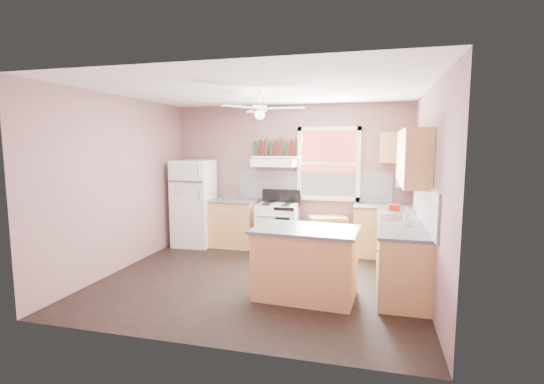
% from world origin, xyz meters
% --- Properties ---
extents(floor, '(4.50, 4.50, 0.00)m').
position_xyz_m(floor, '(0.00, 0.00, 0.00)').
color(floor, black).
rests_on(floor, ground).
extents(ceiling, '(4.50, 4.50, 0.00)m').
position_xyz_m(ceiling, '(0.00, 0.00, 2.70)').
color(ceiling, white).
rests_on(ceiling, ground).
extents(wall_back, '(4.50, 0.05, 2.70)m').
position_xyz_m(wall_back, '(0.00, 2.02, 1.35)').
color(wall_back, '#7A5657').
rests_on(wall_back, ground).
extents(wall_right, '(0.05, 4.00, 2.70)m').
position_xyz_m(wall_right, '(2.27, 0.00, 1.35)').
color(wall_right, '#7A5657').
rests_on(wall_right, ground).
extents(wall_left, '(0.05, 4.00, 2.70)m').
position_xyz_m(wall_left, '(-2.27, 0.00, 1.35)').
color(wall_left, '#7A5657').
rests_on(wall_left, ground).
extents(backsplash_back, '(2.90, 0.03, 0.55)m').
position_xyz_m(backsplash_back, '(0.45, 1.99, 1.18)').
color(backsplash_back, white).
rests_on(backsplash_back, wall_back).
extents(backsplash_right, '(0.03, 2.60, 0.55)m').
position_xyz_m(backsplash_right, '(2.23, 0.30, 1.18)').
color(backsplash_right, white).
rests_on(backsplash_right, wall_right).
extents(window_view, '(1.00, 0.02, 1.20)m').
position_xyz_m(window_view, '(0.75, 1.98, 1.60)').
color(window_view, maroon).
rests_on(window_view, wall_back).
extents(window_frame, '(1.16, 0.07, 1.36)m').
position_xyz_m(window_frame, '(0.75, 1.96, 1.60)').
color(window_frame, white).
rests_on(window_frame, wall_back).
extents(refrigerator, '(0.72, 0.70, 1.65)m').
position_xyz_m(refrigerator, '(-1.79, 1.57, 0.83)').
color(refrigerator, white).
rests_on(refrigerator, floor).
extents(base_cabinet_left, '(0.90, 0.60, 0.86)m').
position_xyz_m(base_cabinet_left, '(-1.06, 1.70, 0.43)').
color(base_cabinet_left, tan).
rests_on(base_cabinet_left, floor).
extents(counter_left, '(0.92, 0.62, 0.04)m').
position_xyz_m(counter_left, '(-1.06, 1.70, 0.88)').
color(counter_left, '#4C4C4F').
rests_on(counter_left, base_cabinet_left).
extents(toaster, '(0.30, 0.20, 0.18)m').
position_xyz_m(toaster, '(-1.04, 1.66, 0.99)').
color(toaster, silver).
rests_on(toaster, counter_left).
extents(stove, '(0.76, 0.67, 0.86)m').
position_xyz_m(stove, '(-0.14, 1.62, 0.43)').
color(stove, white).
rests_on(stove, floor).
extents(range_hood, '(0.78, 0.50, 0.14)m').
position_xyz_m(range_hood, '(-0.23, 1.75, 1.62)').
color(range_hood, white).
rests_on(range_hood, wall_back).
extents(bottle_shelf, '(0.90, 0.26, 0.03)m').
position_xyz_m(bottle_shelf, '(-0.23, 1.87, 1.72)').
color(bottle_shelf, white).
rests_on(bottle_shelf, range_hood).
extents(cart, '(0.76, 0.63, 0.65)m').
position_xyz_m(cart, '(0.78, 1.75, 0.33)').
color(cart, tan).
rests_on(cart, floor).
extents(base_cabinet_corner, '(1.00, 0.60, 0.86)m').
position_xyz_m(base_cabinet_corner, '(1.75, 1.70, 0.43)').
color(base_cabinet_corner, tan).
rests_on(base_cabinet_corner, floor).
extents(base_cabinet_right, '(0.60, 2.20, 0.86)m').
position_xyz_m(base_cabinet_right, '(1.95, 0.30, 0.43)').
color(base_cabinet_right, tan).
rests_on(base_cabinet_right, floor).
extents(counter_corner, '(1.02, 0.62, 0.04)m').
position_xyz_m(counter_corner, '(1.75, 1.70, 0.88)').
color(counter_corner, '#4C4C4F').
rests_on(counter_corner, base_cabinet_corner).
extents(counter_right, '(0.62, 2.22, 0.04)m').
position_xyz_m(counter_right, '(1.94, 0.30, 0.88)').
color(counter_right, '#4C4C4F').
rests_on(counter_right, base_cabinet_right).
extents(sink, '(0.55, 0.45, 0.03)m').
position_xyz_m(sink, '(1.94, 0.50, 0.90)').
color(sink, silver).
rests_on(sink, counter_right).
extents(faucet, '(0.03, 0.03, 0.14)m').
position_xyz_m(faucet, '(2.10, 0.50, 0.97)').
color(faucet, silver).
rests_on(faucet, sink).
extents(upper_cabinet_right, '(0.33, 1.80, 0.76)m').
position_xyz_m(upper_cabinet_right, '(2.08, 0.50, 1.78)').
color(upper_cabinet_right, tan).
rests_on(upper_cabinet_right, wall_right).
extents(upper_cabinet_corner, '(0.60, 0.33, 0.52)m').
position_xyz_m(upper_cabinet_corner, '(1.95, 1.83, 1.90)').
color(upper_cabinet_corner, tan).
rests_on(upper_cabinet_corner, wall_back).
extents(paper_towel, '(0.26, 0.12, 0.12)m').
position_xyz_m(paper_towel, '(2.07, 1.86, 1.25)').
color(paper_towel, white).
rests_on(paper_towel, wall_back).
extents(island, '(1.29, 0.86, 0.86)m').
position_xyz_m(island, '(0.75, -0.48, 0.43)').
color(island, tan).
rests_on(island, floor).
extents(island_top, '(1.36, 0.94, 0.04)m').
position_xyz_m(island_top, '(0.75, -0.48, 0.88)').
color(island_top, '#4C4C4F').
rests_on(island_top, island).
extents(ceiling_fan_hub, '(0.20, 0.20, 0.08)m').
position_xyz_m(ceiling_fan_hub, '(0.00, 0.00, 2.45)').
color(ceiling_fan_hub, white).
rests_on(ceiling_fan_hub, ceiling).
extents(soap_bottle, '(0.14, 0.14, 0.25)m').
position_xyz_m(soap_bottle, '(2.00, 0.01, 1.02)').
color(soap_bottle, silver).
rests_on(soap_bottle, counter_right).
extents(red_caddy, '(0.19, 0.14, 0.10)m').
position_xyz_m(red_caddy, '(1.89, 1.20, 0.95)').
color(red_caddy, red).
rests_on(red_caddy, counter_right).
extents(wine_bottles, '(0.86, 0.06, 0.31)m').
position_xyz_m(wine_bottles, '(-0.23, 1.87, 1.88)').
color(wine_bottles, '#143819').
rests_on(wine_bottles, bottle_shelf).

